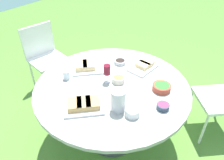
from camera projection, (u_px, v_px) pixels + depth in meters
name	position (u px, v px, depth m)	size (l,w,h in m)	color
ground_plane	(112.00, 135.00, 2.48)	(40.00, 40.00, 0.00)	#5B8C38
dining_table	(112.00, 93.00, 2.10)	(1.45, 1.45, 0.72)	#4C4C51
chair_near_right	(44.00, 53.00, 2.94)	(0.50, 0.49, 0.89)	white
water_pitcher	(118.00, 100.00, 1.73)	(0.13, 0.12, 0.19)	silver
wine_glass	(107.00, 70.00, 2.02)	(0.06, 0.06, 0.18)	silver
platter_bread_main	(144.00, 66.00, 2.27)	(0.32, 0.23, 0.06)	white
platter_charcuterie	(84.00, 105.00, 1.78)	(0.39, 0.39, 0.07)	white
platter_sandwich_side	(87.00, 67.00, 2.25)	(0.41, 0.41, 0.07)	white
bowl_fries	(118.00, 79.00, 2.07)	(0.11, 0.11, 0.06)	beige
bowl_salad	(162.00, 87.00, 1.97)	(0.16, 0.16, 0.06)	#B74733
bowl_olives	(120.00, 62.00, 2.34)	(0.12, 0.12, 0.04)	silver
bowl_dip_red	(163.00, 106.00, 1.78)	(0.10, 0.10, 0.05)	#334256
bowl_dip_cream	(132.00, 112.00, 1.71)	(0.11, 0.11, 0.07)	white
cup_water_near	(66.00, 75.00, 2.11)	(0.06, 0.06, 0.09)	silver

